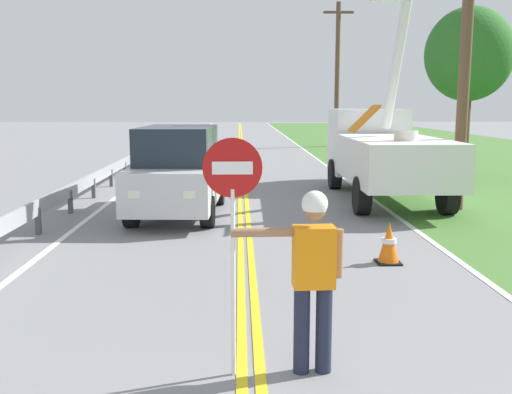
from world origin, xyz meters
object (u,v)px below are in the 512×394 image
Objects in this scene: stop_sign_paddle at (233,204)px; oncoming_suv_nearest at (179,171)px; utility_pole_near at (467,33)px; utility_bucket_truck at (382,147)px; oncoming_sedan_second at (194,147)px; flagger_worker at (313,270)px; roadside_tree_verge at (469,55)px; traffic_cone_lead at (389,243)px; utility_pole_mid at (337,72)px.

stop_sign_paddle is 0.50× the size of oncoming_suv_nearest.
utility_bucket_truck is at bearing 128.64° from utility_pole_near.
oncoming_sedan_second is (-5.84, 7.86, -0.60)m from utility_bucket_truck.
utility_pole_near is (1.49, -1.87, 2.88)m from utility_bucket_truck.
roadside_tree_verge is (7.23, 14.89, 3.22)m from flagger_worker.
traffic_cone_lead is (-1.50, -6.76, -1.10)m from utility_bucket_truck.
utility_pole_mid reaches higher than utility_pole_near.
roadside_tree_verge is at bearing 61.82° from stop_sign_paddle.
oncoming_suv_nearest is 0.57× the size of utility_pole_near.
utility_pole_mid is (7.80, 11.68, 3.63)m from oncoming_sedan_second.
utility_bucket_truck is (3.28, 10.70, 0.39)m from flagger_worker.
utility_pole_near is at bearing -51.36° from utility_bucket_truck.
traffic_cone_lead is at bearing -116.43° from roadside_tree_verge.
oncoming_sedan_second is at bearing 127.04° from utility_pole_near.
utility_pole_mid is at bearing 82.51° from traffic_cone_lead.
oncoming_suv_nearest reaches higher than traffic_cone_lead.
flagger_worker is 0.27× the size of utility_bucket_truck.
utility_pole_near is at bearing 58.56° from traffic_cone_lead.
stop_sign_paddle is at bearing -101.22° from utility_pole_mid.
roadside_tree_verge is (8.00, 14.93, 2.56)m from stop_sign_paddle.
oncoming_suv_nearest is at bearing 131.80° from traffic_cone_lead.
utility_bucket_truck is 6.42m from roadside_tree_verge.
stop_sign_paddle reaches higher than traffic_cone_lead.
utility_pole_mid reaches higher than utility_bucket_truck.
oncoming_sedan_second reaches higher than traffic_cone_lead.
utility_pole_near reaches higher than utility_bucket_truck.
traffic_cone_lead is at bearing -97.49° from utility_pole_mid.
utility_bucket_truck is at bearing -53.35° from oncoming_sedan_second.
stop_sign_paddle is 30.98m from utility_pole_mid.
utility_pole_near is 0.97× the size of utility_pole_mid.
traffic_cone_lead is at bearing 65.66° from flagger_worker.
flagger_worker is 30.87m from utility_pole_mid.
oncoming_sedan_second is (-0.43, 10.24, -0.23)m from oncoming_suv_nearest.
utility_pole_near reaches higher than oncoming_sedan_second.
stop_sign_paddle reaches higher than flagger_worker.
roadside_tree_verge is at bearing -20.48° from oncoming_sedan_second.
utility_bucket_truck reaches higher than oncoming_suv_nearest.
roadside_tree_verge reaches higher than stop_sign_paddle.
flagger_worker is at bearing -114.34° from traffic_cone_lead.
oncoming_sedan_second is 0.51× the size of utility_pole_near.
utility_pole_mid is 1.45× the size of roadside_tree_verge.
oncoming_suv_nearest is 10.25m from oncoming_sedan_second.
oncoming_sedan_second is 0.49× the size of utility_pole_mid.
roadside_tree_verge is at bearing 64.11° from flagger_worker.
traffic_cone_lead is at bearing -48.20° from oncoming_suv_nearest.
utility_pole_near is 6.98m from traffic_cone_lead.
utility_pole_near reaches higher than roadside_tree_verge.
utility_pole_near is at bearing -52.96° from oncoming_sedan_second.
flagger_worker is at bearing -99.83° from utility_pole_mid.
roadside_tree_verge reaches higher than flagger_worker.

